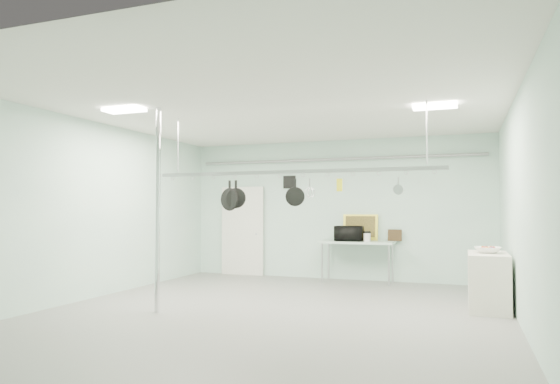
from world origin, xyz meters
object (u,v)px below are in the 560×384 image
at_px(pot_rack, 291,170).
at_px(fruit_bowl, 488,250).
at_px(prep_table, 357,244).
at_px(skillet_left, 230,196).
at_px(coffee_canister, 367,237).
at_px(chrome_pole, 158,209).
at_px(side_cabinet, 488,281).
at_px(skillet_mid, 236,194).
at_px(skillet_right, 295,192).
at_px(microwave, 349,234).

distance_m(pot_rack, fruit_bowl, 3.39).
bearing_deg(pot_rack, prep_table, 83.09).
bearing_deg(skillet_left, coffee_canister, 76.23).
relative_size(chrome_pole, side_cabinet, 2.67).
height_order(skillet_mid, skillet_right, same).
xyz_separation_m(side_cabinet, skillet_right, (-2.89, -1.10, 1.43)).
relative_size(pot_rack, skillet_right, 11.63).
relative_size(fruit_bowl, skillet_left, 0.80).
bearing_deg(skillet_left, microwave, 82.71).
distance_m(prep_table, skillet_right, 3.48).
xyz_separation_m(prep_table, skillet_right, (-0.34, -3.30, 1.05)).
bearing_deg(prep_table, chrome_pole, -118.71).
height_order(side_cabinet, coffee_canister, coffee_canister).
bearing_deg(prep_table, skillet_left, -114.38).
bearing_deg(microwave, skillet_mid, 66.44).
bearing_deg(chrome_pole, skillet_mid, 44.37).
distance_m(prep_table, coffee_canister, 0.34).
bearing_deg(skillet_right, chrome_pole, -172.20).
distance_m(side_cabinet, coffee_canister, 3.12).
relative_size(chrome_pole, skillet_right, 7.76).
bearing_deg(prep_table, skillet_right, -95.83).
height_order(pot_rack, skillet_left, pot_rack).
bearing_deg(fruit_bowl, skillet_mid, -164.70).
xyz_separation_m(coffee_canister, skillet_right, (-0.58, -3.13, 0.88)).
distance_m(prep_table, microwave, 0.30).
bearing_deg(side_cabinet, prep_table, 139.21).
height_order(side_cabinet, skillet_right, skillet_right).
bearing_deg(skillet_right, microwave, 70.01).
xyz_separation_m(microwave, skillet_right, (-0.18, -3.21, 0.81)).
distance_m(microwave, fruit_bowl, 3.45).
xyz_separation_m(side_cabinet, coffee_canister, (-2.31, 2.03, 0.55)).
distance_m(side_cabinet, microwave, 3.49).
bearing_deg(pot_rack, coffee_canister, 78.36).
relative_size(prep_table, side_cabinet, 1.33).
bearing_deg(prep_table, coffee_canister, -34.65).
relative_size(fruit_bowl, skillet_mid, 0.89).
bearing_deg(fruit_bowl, pot_rack, -159.97).
relative_size(prep_table, skillet_mid, 3.46).
xyz_separation_m(coffee_canister, skillet_left, (-1.74, -3.13, 0.83)).
bearing_deg(fruit_bowl, microwave, 141.74).
distance_m(microwave, skillet_left, 3.56).
height_order(chrome_pole, pot_rack, chrome_pole).
bearing_deg(skillet_right, side_cabinet, 4.02).
relative_size(skillet_left, skillet_mid, 1.11).
distance_m(skillet_mid, skillet_right, 1.04).
bearing_deg(prep_table, fruit_bowl, -41.15).
xyz_separation_m(prep_table, coffee_canister, (0.24, -0.17, 0.17)).
xyz_separation_m(chrome_pole, skillet_right, (1.96, 0.90, 0.28)).
relative_size(side_cabinet, coffee_canister, 6.48).
distance_m(pot_rack, skillet_right, 0.36).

